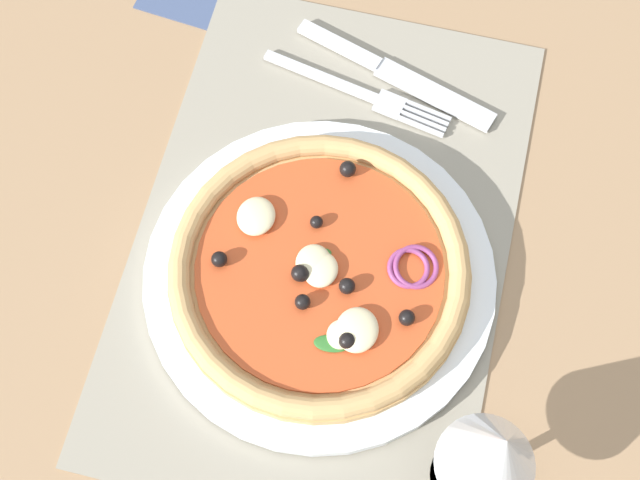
# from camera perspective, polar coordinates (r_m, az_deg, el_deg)

# --- Properties ---
(ground_plane) EXTENTS (1.90, 1.40, 0.02)m
(ground_plane) POSITION_cam_1_polar(r_m,az_deg,el_deg) (0.80, 0.19, -0.32)
(ground_plane) COLOR #9E7A56
(placemat) EXTENTS (0.47, 0.31, 0.00)m
(placemat) POSITION_cam_1_polar(r_m,az_deg,el_deg) (0.79, 0.19, 0.07)
(placemat) COLOR gray
(placemat) RESTS_ON ground_plane
(plate) EXTENTS (0.29, 0.29, 0.01)m
(plate) POSITION_cam_1_polar(r_m,az_deg,el_deg) (0.76, -0.03, -2.34)
(plate) COLOR white
(plate) RESTS_ON placemat
(pizza) EXTENTS (0.25, 0.25, 0.03)m
(pizza) POSITION_cam_1_polar(r_m,az_deg,el_deg) (0.75, -0.00, -1.91)
(pizza) COLOR tan
(pizza) RESTS_ON plate
(fork) EXTENTS (0.05, 0.18, 0.00)m
(fork) POSITION_cam_1_polar(r_m,az_deg,el_deg) (0.85, 2.82, 8.89)
(fork) COLOR silver
(fork) RESTS_ON placemat
(knife) EXTENTS (0.08, 0.20, 0.01)m
(knife) POSITION_cam_1_polar(r_m,az_deg,el_deg) (0.86, 4.72, 10.08)
(knife) COLOR silver
(knife) RESTS_ON placemat
(wine_glass) EXTENTS (0.07, 0.07, 0.15)m
(wine_glass) POSITION_cam_1_polar(r_m,az_deg,el_deg) (0.64, 10.65, -12.79)
(wine_glass) COLOR silver
(wine_glass) RESTS_ON ground_plane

